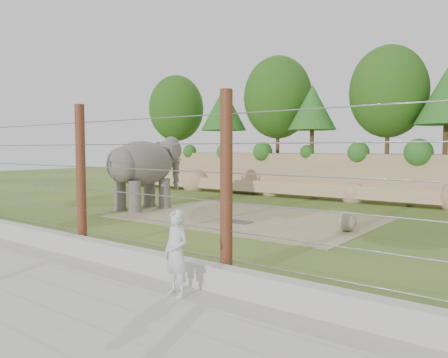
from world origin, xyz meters
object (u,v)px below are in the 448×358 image
Objects in this scene: stone_ball at (347,221)px; barrier_fence at (81,178)px; elephant at (142,174)px; zookeeper at (176,253)px.

barrier_fence is (-4.86, -6.93, 1.65)m from stone_ball.
elephant reaches higher than zookeeper.
barrier_fence reaches higher than elephant.
zookeeper is at bearing -36.87° from elephant.
barrier_fence reaches higher than zookeeper.
elephant is 2.48× the size of zookeeper.
zookeeper is at bearing -90.80° from stone_ball.
stone_ball is 8.18m from zookeeper.
zookeeper is (9.46, -7.73, -0.81)m from elephant.
stone_ball is at bearing 54.98° from barrier_fence.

